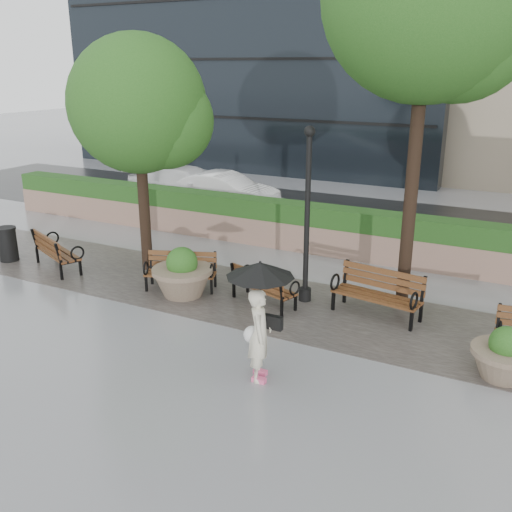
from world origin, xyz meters
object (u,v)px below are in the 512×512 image
at_px(bench_1, 181,279).
at_px(car_right, 225,191).
at_px(car_left, 189,186).
at_px(pedestrian, 260,310).
at_px(bench_0, 58,259).
at_px(planter_right, 505,359).
at_px(bench_3, 376,303).
at_px(planter_left, 183,277).
at_px(bench_2, 264,294).
at_px(trash_bin, 8,245).
at_px(lamppost, 307,228).

bearing_deg(bench_1, car_right, 91.98).
bearing_deg(car_left, pedestrian, -147.66).
bearing_deg(bench_0, planter_right, -159.58).
height_order(bench_1, pedestrian, pedestrian).
distance_m(bench_1, car_left, 8.97).
xyz_separation_m(bench_3, car_right, (-7.71, 6.85, 0.38)).
xyz_separation_m(bench_3, planter_left, (-4.33, -0.93, 0.16)).
distance_m(bench_3, planter_left, 4.44).
bearing_deg(planter_left, bench_1, 130.70).
distance_m(bench_2, planter_left, 1.96).
bearing_deg(bench_0, planter_left, -156.55).
height_order(bench_1, bench_3, bench_3).
bearing_deg(planter_right, bench_2, 169.15).
distance_m(planter_left, car_right, 8.48).
xyz_separation_m(bench_0, planter_right, (10.95, -0.58, 0.09)).
xyz_separation_m(bench_1, trash_bin, (-5.42, -0.41, 0.18)).
distance_m(bench_0, trash_bin, 1.73).
relative_size(bench_2, lamppost, 0.43).
xyz_separation_m(bench_2, planter_left, (-1.91, -0.40, 0.21)).
relative_size(planter_right, lamppost, 0.29).
relative_size(bench_0, car_right, 0.46).
height_order(planter_left, car_left, car_left).
height_order(bench_2, car_right, car_right).
xyz_separation_m(trash_bin, car_left, (0.62, 7.98, 0.26)).
bearing_deg(pedestrian, planter_left, 31.03).
relative_size(bench_2, pedestrian, 0.81).
bearing_deg(bench_2, bench_3, -149.56).
xyz_separation_m(planter_right, lamppost, (-4.34, 1.60, 1.36)).
bearing_deg(bench_2, planter_right, -172.87).
bearing_deg(trash_bin, planter_left, 1.12).
xyz_separation_m(bench_3, car_left, (-9.39, 6.94, 0.41)).
bearing_deg(pedestrian, bench_2, 3.49).
bearing_deg(lamppost, pedestrian, -80.02).
bearing_deg(car_left, bench_0, -178.56).
distance_m(trash_bin, car_right, 8.22).
bearing_deg(pedestrian, lamppost, -11.87).
height_order(bench_1, planter_right, planter_right).
xyz_separation_m(bench_0, planter_left, (3.96, 0.00, 0.18)).
bearing_deg(bench_3, car_left, 152.39).
bearing_deg(planter_left, bench_0, -179.98).
xyz_separation_m(bench_2, pedestrian, (1.36, -2.87, 1.02)).
bearing_deg(car_left, car_right, -99.56).
bearing_deg(bench_2, car_left, -29.04).
xyz_separation_m(planter_left, trash_bin, (-5.68, -0.11, -0.01)).
bearing_deg(bench_1, bench_0, 163.98).
height_order(planter_left, lamppost, lamppost).
relative_size(car_right, pedestrian, 1.97).
distance_m(bench_0, car_right, 7.81).
relative_size(bench_1, bench_2, 1.05).
height_order(bench_3, planter_right, bench_3).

